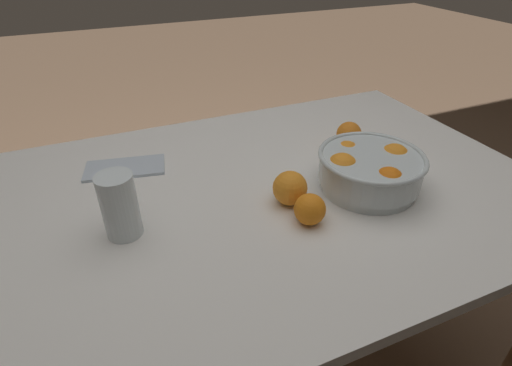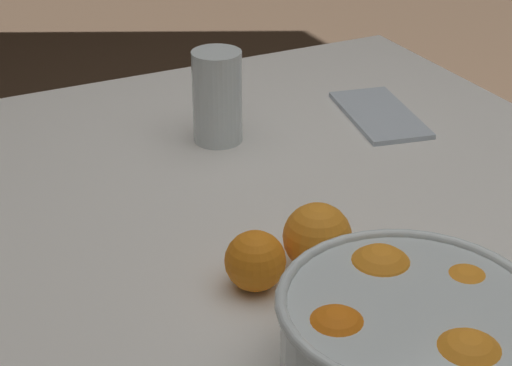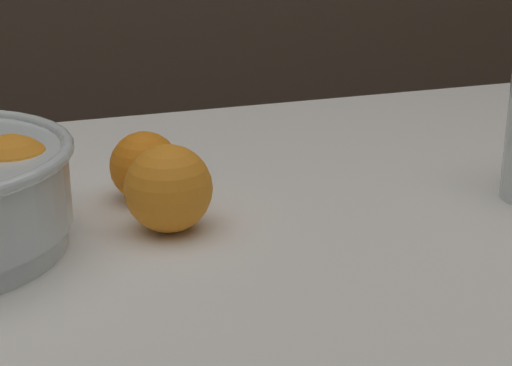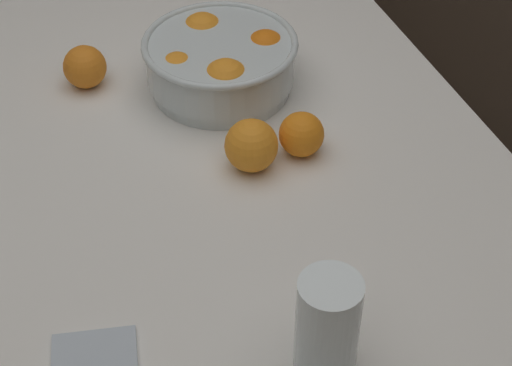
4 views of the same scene
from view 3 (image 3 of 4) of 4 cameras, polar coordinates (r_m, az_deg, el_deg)
dining_table at (r=0.77m, az=-3.60°, el=-10.40°), size 1.37×0.94×0.76m
orange_loose_near_bowl at (r=0.79m, az=-5.86°, el=-0.37°), size 0.08×0.08×0.08m
orange_loose_aside at (r=0.87m, az=-7.44°, el=1.12°), size 0.07×0.07×0.07m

